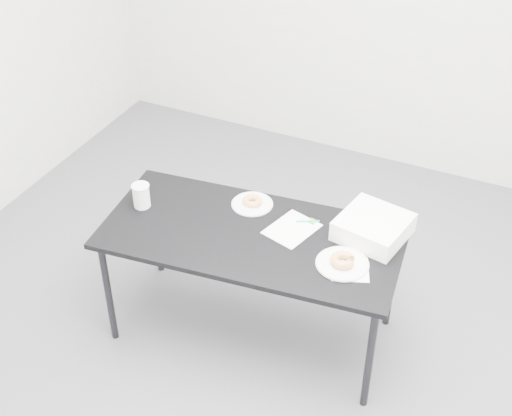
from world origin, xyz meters
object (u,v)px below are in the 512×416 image
at_px(pen, 308,221).
at_px(donut_far, 252,201).
at_px(table, 252,241).
at_px(plate_near, 342,264).
at_px(coffee_cup, 141,196).
at_px(plate_far, 252,204).
at_px(donut_near, 343,260).
at_px(bakery_box, 373,227).
at_px(scorecard, 292,229).

bearing_deg(pen, donut_far, 149.92).
xyz_separation_m(table, plate_near, (0.49, -0.03, 0.06)).
distance_m(table, coffee_cup, 0.63).
xyz_separation_m(pen, plate_far, (-0.32, 0.02, -0.00)).
relative_size(donut_near, bakery_box, 0.37).
xyz_separation_m(scorecard, pen, (0.05, 0.09, 0.00)).
bearing_deg(plate_near, bakery_box, 77.42).
bearing_deg(plate_near, plate_far, 156.69).
distance_m(coffee_cup, bakery_box, 1.19).
relative_size(donut_far, coffee_cup, 0.78).
height_order(scorecard, plate_near, plate_near).
xyz_separation_m(plate_near, donut_near, (-0.00, 0.00, 0.02)).
bearing_deg(coffee_cup, scorecard, 10.78).
xyz_separation_m(plate_far, donut_far, (0.00, -0.00, 0.02)).
distance_m(scorecard, bakery_box, 0.40).
height_order(plate_near, donut_far, donut_far).
height_order(scorecard, coffee_cup, coffee_cup).
distance_m(donut_near, bakery_box, 0.28).
xyz_separation_m(pen, donut_far, (-0.32, 0.02, 0.02)).
bearing_deg(bakery_box, table, -145.77).
height_order(pen, coffee_cup, coffee_cup).
relative_size(table, plate_far, 7.14).
height_order(table, donut_near, donut_near).
relative_size(scorecard, donut_far, 2.50).
bearing_deg(table, donut_near, -9.81).
bearing_deg(plate_far, scorecard, -21.03).
bearing_deg(pen, coffee_cup, 168.69).
bearing_deg(table, bakery_box, 17.61).
bearing_deg(donut_far, bakery_box, 1.66).
relative_size(coffee_cup, bakery_box, 0.41).
bearing_deg(donut_near, plate_far, 156.69).
height_order(plate_far, coffee_cup, coffee_cup).
bearing_deg(plate_near, coffee_cup, 179.96).
height_order(donut_near, plate_far, donut_near).
xyz_separation_m(donut_near, coffee_cup, (-1.10, 0.00, 0.04)).
bearing_deg(plate_far, donut_near, -23.31).
xyz_separation_m(scorecard, coffee_cup, (-0.78, -0.15, 0.06)).
bearing_deg(coffee_cup, plate_near, -0.04).
height_order(plate_near, donut_near, donut_near).
height_order(table, coffee_cup, coffee_cup).
distance_m(donut_far, coffee_cup, 0.57).
xyz_separation_m(scorecard, donut_far, (-0.27, 0.10, 0.02)).
bearing_deg(coffee_cup, table, 2.93).
xyz_separation_m(donut_near, plate_far, (-0.58, 0.25, -0.03)).
height_order(scorecard, plate_far, plate_far).
distance_m(pen, plate_near, 0.36).
relative_size(scorecard, bakery_box, 0.81).
bearing_deg(table, scorecard, 29.00).
height_order(pen, donut_near, donut_near).
bearing_deg(donut_near, scorecard, 154.83).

